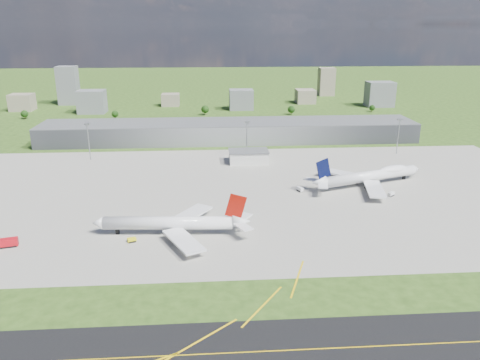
{
  "coord_description": "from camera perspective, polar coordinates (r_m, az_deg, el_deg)",
  "views": [
    {
      "loc": [
        -17.0,
        -207.01,
        90.15
      ],
      "look_at": [
        -0.28,
        35.5,
        9.0
      ],
      "focal_mm": 35.0,
      "sensor_mm": 36.0,
      "label": 1
    }
  ],
  "objects": [
    {
      "name": "bldg_tall_e",
      "position": [
        640.74,
        10.49,
        11.7
      ],
      "size": [
        20.0,
        18.0,
        36.0
      ],
      "primitive_type": "cube",
      "color": "gray",
      "rests_on": "ground"
    },
    {
      "name": "airliner_red_twin",
      "position": [
        212.66,
        -8.04,
        -5.28
      ],
      "size": [
        71.2,
        55.39,
        19.53
      ],
      "rotation": [
        0.0,
        0.0,
        3.08
      ],
      "color": "white",
      "rests_on": "ground"
    },
    {
      "name": "mast_east",
      "position": [
        357.36,
        18.79,
        5.78
      ],
      "size": [
        3.5,
        2.0,
        25.9
      ],
      "color": "gray",
      "rests_on": "ground"
    },
    {
      "name": "tree_far_e",
      "position": [
        529.84,
        15.81,
        8.47
      ],
      "size": [
        6.3,
        6.3,
        7.7
      ],
      "color": "#382314",
      "rests_on": "ground"
    },
    {
      "name": "tree_c",
      "position": [
        494.26,
        -4.28,
        8.59
      ],
      "size": [
        8.1,
        8.1,
        9.9
      ],
      "color": "#382314",
      "rests_on": "ground"
    },
    {
      "name": "tree_e",
      "position": [
        497.05,
        6.26,
        8.55
      ],
      "size": [
        7.65,
        7.65,
        9.35
      ],
      "color": "#382314",
      "rests_on": "ground"
    },
    {
      "name": "van_white_near",
      "position": [
        267.28,
        7.33,
        -1.14
      ],
      "size": [
        3.61,
        4.93,
        2.34
      ],
      "rotation": [
        0.0,
        0.0,
        1.98
      ],
      "color": "white",
      "rests_on": "ground"
    },
    {
      "name": "tree_far_w",
      "position": [
        517.92,
        -24.79,
        7.33
      ],
      "size": [
        7.2,
        7.2,
        8.8
      ],
      "color": "#382314",
      "rests_on": "ground"
    },
    {
      "name": "bldg_e",
      "position": [
        567.75,
        16.66,
        10.0
      ],
      "size": [
        30.0,
        22.0,
        28.0
      ],
      "primitive_type": "cube",
      "color": "slate",
      "rests_on": "ground"
    },
    {
      "name": "fire_truck",
      "position": [
        223.48,
        -26.48,
        -6.89
      ],
      "size": [
        8.88,
        5.03,
        3.7
      ],
      "rotation": [
        0.0,
        0.0,
        0.24
      ],
      "color": "red",
      "rests_on": "ground"
    },
    {
      "name": "bldg_cw",
      "position": [
        554.96,
        -8.46,
        9.65
      ],
      "size": [
        20.0,
        18.0,
        14.0
      ],
      "primitive_type": "cube",
      "color": "gray",
      "rests_on": "ground"
    },
    {
      "name": "tug_yellow",
      "position": [
        210.3,
        -13.05,
        -7.15
      ],
      "size": [
        4.25,
        3.3,
        1.85
      ],
      "rotation": [
        0.0,
        0.0,
        0.35
      ],
      "color": "yellow",
      "rests_on": "ground"
    },
    {
      "name": "bldg_c",
      "position": [
        524.34,
        0.15,
        9.78
      ],
      "size": [
        26.0,
        20.0,
        22.0
      ],
      "primitive_type": "cube",
      "color": "slate",
      "rests_on": "ground"
    },
    {
      "name": "van_white_far",
      "position": [
        270.94,
        17.95,
        -1.66
      ],
      "size": [
        4.5,
        4.05,
        2.2
      ],
      "rotation": [
        0.0,
        0.0,
        0.64
      ],
      "color": "white",
      "rests_on": "ground"
    },
    {
      "name": "ground",
      "position": [
        368.61,
        -1.18,
        4.3
      ],
      "size": [
        1400.0,
        1400.0,
        0.0
      ],
      "primitive_type": "plane",
      "color": "#2D4816",
      "rests_on": "ground"
    },
    {
      "name": "mast_center",
      "position": [
        331.16,
        0.83,
        5.82
      ],
      "size": [
        3.5,
        2.0,
        25.9
      ],
      "color": "gray",
      "rests_on": "ground"
    },
    {
      "name": "bldg_w",
      "position": [
        527.53,
        -17.61,
        9.09
      ],
      "size": [
        28.0,
        22.0,
        24.0
      ],
      "primitive_type": "cube",
      "color": "slate",
      "rests_on": "ground"
    },
    {
      "name": "mast_west",
      "position": [
        340.33,
        -18.04,
        5.26
      ],
      "size": [
        3.5,
        2.0,
        25.9
      ],
      "color": "gray",
      "rests_on": "ground"
    },
    {
      "name": "bldg_tall_w",
      "position": [
        593.89,
        -20.22,
        10.76
      ],
      "size": [
        22.0,
        20.0,
        44.0
      ],
      "primitive_type": "cube",
      "color": "slate",
      "rests_on": "ground"
    },
    {
      "name": "tree_w",
      "position": [
        488.58,
        -14.99,
        7.79
      ],
      "size": [
        6.75,
        6.75,
        8.25
      ],
      "color": "#382314",
      "rests_on": "ground"
    },
    {
      "name": "bldg_far_w",
      "position": [
        570.55,
        -25.04,
        8.58
      ],
      "size": [
        24.0,
        20.0,
        18.0
      ],
      "primitive_type": "cube",
      "color": "gray",
      "rests_on": "ground"
    },
    {
      "name": "bldg_ce",
      "position": [
        575.06,
        7.96,
        10.07
      ],
      "size": [
        22.0,
        24.0,
        16.0
      ],
      "primitive_type": "cube",
      "color": "gray",
      "rests_on": "ground"
    },
    {
      "name": "terminal",
      "position": [
        381.46,
        -1.3,
        5.94
      ],
      "size": [
        300.0,
        42.0,
        15.0
      ],
      "primitive_type": "cube",
      "color": "gray",
      "rests_on": "ground"
    },
    {
      "name": "apron",
      "position": [
        264.31,
        2.16,
        -1.49
      ],
      "size": [
        360.0,
        190.0,
        0.08
      ],
      "primitive_type": "cube",
      "color": "gray",
      "rests_on": "ground"
    },
    {
      "name": "ops_building",
      "position": [
        320.01,
        1.04,
        2.84
      ],
      "size": [
        26.0,
        16.0,
        8.0
      ],
      "primitive_type": "cube",
      "color": "silver",
      "rests_on": "ground"
    },
    {
      "name": "airliner_blue_quad",
      "position": [
        284.84,
        15.63,
        0.48
      ],
      "size": [
        73.97,
        56.58,
        19.94
      ],
      "rotation": [
        0.0,
        0.0,
        0.34
      ],
      "color": "white",
      "rests_on": "ground"
    }
  ]
}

